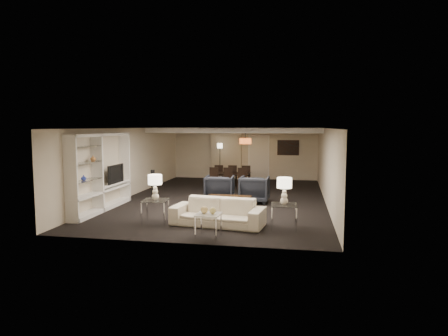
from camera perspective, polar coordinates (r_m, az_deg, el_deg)
floor at (r=14.22m, az=0.00°, el=-4.41°), size 11.00×11.00×0.00m
ceiling at (r=13.98m, az=0.00°, el=5.71°), size 7.00×11.00×0.02m
wall_back at (r=19.46m, az=2.94°, el=2.10°), size 7.00×0.02×2.50m
wall_front at (r=8.73m, az=-6.57°, el=-2.73°), size 7.00×0.02×2.50m
wall_left at (r=15.08m, az=-13.20°, el=0.82°), size 0.02×11.00×2.50m
wall_right at (r=13.85m, az=14.39°, el=0.34°), size 0.02×11.00×2.50m
ceiling_soffit at (r=17.44m, az=2.10°, el=5.44°), size 7.00×4.00×0.20m
curtains at (r=19.53m, az=0.29°, el=1.98°), size 1.50×0.12×2.40m
door at (r=19.37m, az=4.98°, el=1.48°), size 0.90×0.05×2.10m
painting at (r=19.24m, az=9.15°, el=2.89°), size 0.95×0.04×0.65m
media_unit at (r=12.67m, az=-17.11°, el=-0.59°), size 0.38×3.40×2.35m
pendant_light at (r=17.41m, az=3.07°, el=3.85°), size 0.52×0.52×0.24m
sofa at (r=10.41m, az=-0.89°, el=-6.31°), size 2.50×1.24×0.70m
coffee_table at (r=11.98m, az=0.62°, el=-5.24°), size 1.35×0.82×0.47m
armchair_left at (r=13.69m, az=-0.64°, el=-2.93°), size 1.01×1.04×0.89m
armchair_right at (r=13.52m, az=4.37°, el=-3.06°), size 0.98×1.00×0.89m
side_table_left at (r=10.88m, az=-9.75°, el=-6.09°), size 0.74×0.74×0.61m
side_table_right at (r=10.23m, az=8.55°, el=-6.84°), size 0.68×0.68×0.61m
table_lamp_left at (r=10.76m, az=-9.82°, el=-2.73°), size 0.40×0.40×0.68m
table_lamp_right at (r=10.11m, az=8.61°, el=-3.27°), size 0.38×0.38×0.68m
marble_table at (r=9.38m, az=-2.23°, el=-8.17°), size 0.57×0.57×0.55m
gold_gourd_a at (r=9.32m, az=-2.84°, el=-5.98°), size 0.18×0.18×0.18m
gold_gourd_b at (r=9.28m, az=-1.63°, el=-6.10°), size 0.15×0.15×0.15m
television at (r=13.28m, az=-15.61°, el=-0.81°), size 1.03×0.14×0.59m
vase_blue at (r=11.78m, az=-19.42°, el=-1.33°), size 0.15×0.15×0.16m
vase_amber at (r=12.21m, az=-18.20°, el=1.34°), size 0.16×0.16×0.16m
floor_speaker at (r=14.38m, az=-10.12°, el=-2.31°), size 0.12×0.12×1.03m
dining_table at (r=17.07m, az=0.90°, el=-1.68°), size 1.68×0.98×0.58m
chair_nl at (r=16.53m, az=-1.53°, el=-1.44°), size 0.42×0.42×0.86m
chair_nm at (r=16.42m, az=0.52°, el=-1.49°), size 0.43×0.43×0.86m
chair_nr at (r=16.33m, az=2.60°, el=-1.54°), size 0.44×0.44×0.86m
chair_fl at (r=17.80m, az=-0.66°, el=-0.91°), size 0.41×0.41×0.86m
chair_fm at (r=17.69m, az=1.25°, el=-0.95°), size 0.44×0.44×0.86m
chair_fr at (r=17.61m, az=3.18°, el=-0.99°), size 0.44×0.44×0.86m
floor_lamp at (r=19.03m, az=-0.59°, el=0.91°), size 0.30×0.30×1.76m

